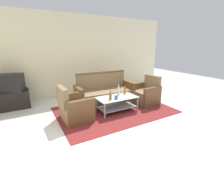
# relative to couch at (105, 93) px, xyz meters

# --- Properties ---
(ground_plane) EXTENTS (14.00, 14.00, 0.00)m
(ground_plane) POSITION_rel_couch_xyz_m (0.08, -1.63, -0.32)
(ground_plane) COLOR white
(wall_back) EXTENTS (6.52, 0.12, 2.80)m
(wall_back) POSITION_rel_couch_xyz_m (0.08, 1.43, 1.08)
(wall_back) COLOR beige
(wall_back) RESTS_ON ground
(rug) EXTENTS (3.11, 2.10, 0.01)m
(rug) POSITION_rel_couch_xyz_m (-0.02, -0.66, -0.31)
(rug) COLOR maroon
(rug) RESTS_ON ground
(couch) EXTENTS (1.83, 0.81, 0.96)m
(couch) POSITION_rel_couch_xyz_m (0.00, 0.00, 0.00)
(couch) COLOR #7F6647
(couch) RESTS_ON rug
(armchair_left) EXTENTS (0.72, 0.78, 0.85)m
(armchair_left) POSITION_rel_couch_xyz_m (-1.17, -0.67, -0.03)
(armchair_left) COLOR #7F6647
(armchair_left) RESTS_ON rug
(armchair_right) EXTENTS (0.74, 0.80, 0.85)m
(armchair_right) POSITION_rel_couch_xyz_m (1.12, -0.62, -0.03)
(armchair_right) COLOR #7F6647
(armchair_right) RESTS_ON rug
(coffee_table) EXTENTS (1.10, 0.60, 0.40)m
(coffee_table) POSITION_rel_couch_xyz_m (-0.01, -0.74, -0.04)
(coffee_table) COLOR silver
(coffee_table) RESTS_ON rug
(bottle_brown) EXTENTS (0.07, 0.07, 0.24)m
(bottle_brown) POSITION_rel_couch_xyz_m (-0.26, -0.83, 0.19)
(bottle_brown) COLOR brown
(bottle_brown) RESTS_ON coffee_table
(bottle_orange) EXTENTS (0.07, 0.07, 0.24)m
(bottle_orange) POSITION_rel_couch_xyz_m (0.36, -0.57, 0.19)
(bottle_orange) COLOR #D85919
(bottle_orange) RESTS_ON coffee_table
(bottle_clear) EXTENTS (0.06, 0.06, 0.31)m
(bottle_clear) POSITION_rel_couch_xyz_m (0.13, -0.61, 0.21)
(bottle_clear) COLOR silver
(bottle_clear) RESTS_ON coffee_table
(cup) EXTENTS (0.08, 0.08, 0.10)m
(cup) POSITION_rel_couch_xyz_m (-0.11, -0.87, 0.14)
(cup) COLOR #2659A5
(cup) RESTS_ON coffee_table
(tv_stand) EXTENTS (0.80, 0.50, 0.52)m
(tv_stand) POSITION_rel_couch_xyz_m (-2.47, 0.92, -0.06)
(tv_stand) COLOR black
(tv_stand) RESTS_ON ground
(television) EXTENTS (0.70, 0.58, 0.48)m
(television) POSITION_rel_couch_xyz_m (-2.46, 0.92, 0.44)
(television) COLOR black
(television) RESTS_ON tv_stand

